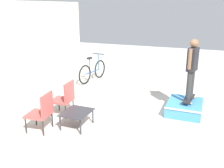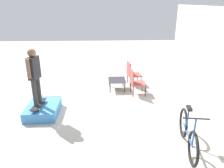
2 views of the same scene
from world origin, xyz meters
name	(u,v)px [view 2 (image 2 of 2)]	position (x,y,z in m)	size (l,w,h in m)	color
ground_plane	(86,101)	(0.00, 0.00, 0.00)	(24.00, 24.00, 0.00)	#B7B2A8
skate_ramp_box	(43,109)	(0.84, -1.23, 0.15)	(1.21, 0.91, 0.31)	#3D84C6
skateboard_on_ramp	(38,104)	(0.96, -1.31, 0.37)	(0.85, 0.32, 0.07)	black
person_skater	(34,73)	(0.96, -1.31, 1.33)	(0.56, 0.28, 1.62)	#2D2D2D
coffee_table	(117,81)	(-1.01, 1.10, 0.34)	(0.74, 0.64, 0.39)	#2D2D33
patio_chair_left	(132,73)	(-1.49, 1.74, 0.50)	(0.58, 0.58, 0.93)	black
patio_chair_right	(136,81)	(-0.51, 1.74, 0.50)	(0.56, 0.56, 0.93)	black
bicycle	(188,134)	(2.65, 2.47, 0.39)	(1.74, 0.52, 1.02)	black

